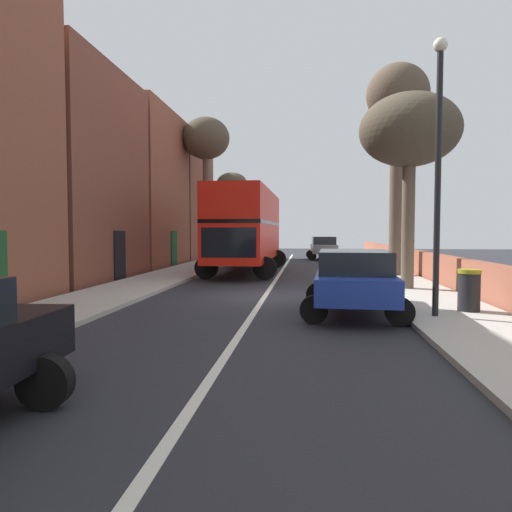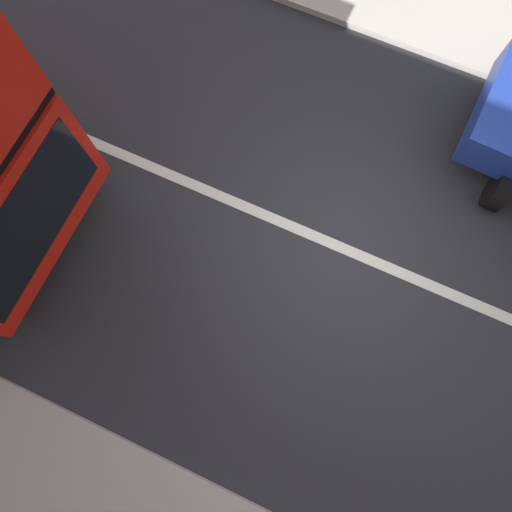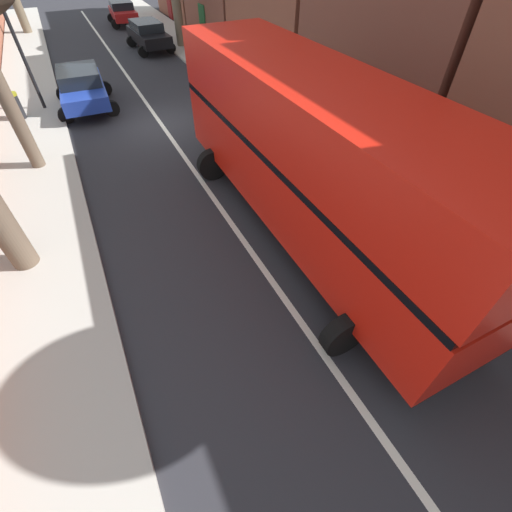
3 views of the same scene
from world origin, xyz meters
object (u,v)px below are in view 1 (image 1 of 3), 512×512
at_px(double_decker_bus, 247,226).
at_px(parked_car_grey_right_2, 324,247).
at_px(parked_car_blue_right_3, 354,278).
at_px(street_tree_left_4, 232,188).
at_px(street_tree_right_3, 410,133).
at_px(street_tree_right_5, 398,106).
at_px(litter_bin_right, 469,290).
at_px(lamppost_right, 438,155).
at_px(street_tree_left_0, 206,142).

xyz_separation_m(double_decker_bus, parked_car_grey_right_2, (4.20, 11.37, -1.40)).
bearing_deg(parked_car_grey_right_2, parked_car_blue_right_3, -90.01).
xyz_separation_m(parked_car_blue_right_3, street_tree_left_4, (-7.24, 25.80, 4.60)).
xyz_separation_m(double_decker_bus, street_tree_right_3, (6.47, -6.89, 3.06)).
distance_m(parked_car_grey_right_2, street_tree_right_5, 15.07).
distance_m(parked_car_grey_right_2, litter_bin_right, 23.07).
xyz_separation_m(double_decker_bus, street_tree_left_4, (-3.04, 14.06, 3.17)).
distance_m(double_decker_bus, lamppost_right, 13.78).
xyz_separation_m(street_tree_left_0, street_tree_right_3, (9.97, -13.37, -2.42)).
xyz_separation_m(parked_car_grey_right_2, street_tree_left_0, (-7.70, -4.90, 6.88)).
xyz_separation_m(double_decker_bus, litter_bin_right, (7.00, -11.53, -1.72)).
bearing_deg(lamppost_right, double_decker_bus, 115.97).
bearing_deg(street_tree_left_4, double_decker_bus, -77.80).
xyz_separation_m(street_tree_left_0, street_tree_right_5, (10.46, -8.33, -0.21)).
height_order(parked_car_grey_right_2, litter_bin_right, parked_car_grey_right_2).
xyz_separation_m(double_decker_bus, street_tree_right_5, (6.97, -1.86, 5.27)).
relative_size(parked_car_blue_right_3, litter_bin_right, 4.23).
bearing_deg(parked_car_blue_right_3, street_tree_left_0, 112.90).
height_order(street_tree_left_4, litter_bin_right, street_tree_left_4).
xyz_separation_m(parked_car_grey_right_2, street_tree_left_4, (-7.24, 2.69, 4.57)).
distance_m(street_tree_left_4, street_tree_right_5, 18.92).
bearing_deg(parked_car_grey_right_2, double_decker_bus, -110.28).
bearing_deg(street_tree_left_4, parked_car_grey_right_2, -20.36).
bearing_deg(double_decker_bus, lamppost_right, -64.03).
bearing_deg(parked_car_grey_right_2, street_tree_right_5, -78.20).
relative_size(double_decker_bus, litter_bin_right, 10.30).
xyz_separation_m(street_tree_right_3, street_tree_right_5, (0.50, 5.04, 2.21)).
xyz_separation_m(parked_car_grey_right_2, street_tree_right_3, (2.27, -18.27, 4.47)).
bearing_deg(litter_bin_right, parked_car_blue_right_3, -175.68).
height_order(lamppost_right, litter_bin_right, lamppost_right).
xyz_separation_m(street_tree_left_0, litter_bin_right, (10.50, -18.00, -7.19)).
height_order(parked_car_blue_right_3, street_tree_right_3, street_tree_right_3).
bearing_deg(parked_car_grey_right_2, street_tree_left_0, -147.53).
height_order(double_decker_bus, street_tree_right_3, street_tree_right_3).
bearing_deg(parked_car_blue_right_3, parked_car_grey_right_2, 89.99).
distance_m(street_tree_left_0, street_tree_right_3, 16.85).
bearing_deg(litter_bin_right, street_tree_left_4, 111.42).
relative_size(parked_car_grey_right_2, lamppost_right, 0.65).
bearing_deg(street_tree_right_3, double_decker_bus, 133.17).
xyz_separation_m(street_tree_left_4, litter_bin_right, (10.04, -25.59, -4.88)).
distance_m(street_tree_left_4, litter_bin_right, 27.92).
distance_m(street_tree_right_3, litter_bin_right, 6.68).
distance_m(parked_car_grey_right_2, parked_car_blue_right_3, 23.11).
relative_size(parked_car_blue_right_3, street_tree_left_4, 0.65).
distance_m(street_tree_left_0, litter_bin_right, 22.04).
distance_m(street_tree_left_0, street_tree_left_4, 7.95).
bearing_deg(street_tree_right_5, street_tree_left_0, 141.47).
relative_size(street_tree_right_3, lamppost_right, 1.05).
xyz_separation_m(street_tree_right_3, street_tree_left_4, (-9.51, 20.96, 0.10)).
distance_m(parked_car_grey_right_2, street_tree_left_4, 8.97).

